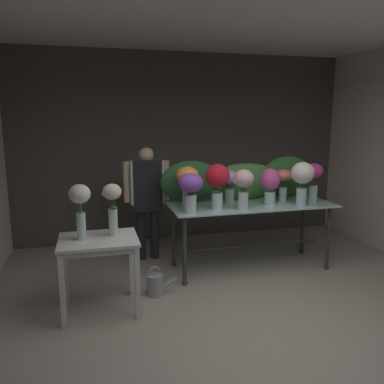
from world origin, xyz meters
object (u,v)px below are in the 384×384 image
object	(u,v)px
vase_blush_freesia	(244,184)
vase_violet_tulips	(191,188)
vase_crimson_anemones	(217,180)
side_table_white	(99,248)
vase_ivory_snapdragons	(302,178)
florist	(147,191)
vase_sunset_ranunculus	(187,181)
vase_cream_lisianthus_tall	(112,203)
vase_coral_peonies	(284,180)
vase_white_roses_tall	(80,204)
display_table_glass	(251,214)
vase_magenta_hydrangea	(313,177)
vase_fuchsia_stock	(270,183)
vase_lilac_carnations	(230,182)
watering_can	(155,284)

from	to	relation	value
vase_blush_freesia	vase_violet_tulips	distance (m)	0.65
vase_blush_freesia	vase_crimson_anemones	size ratio (longest dim) A/B	0.88
side_table_white	vase_ivory_snapdragons	xyz separation A→B (m)	(2.51, 0.43, 0.56)
florist	vase_sunset_ranunculus	size ratio (longest dim) A/B	3.09
vase_blush_freesia	vase_violet_tulips	size ratio (longest dim) A/B	1.05
vase_cream_lisianthus_tall	vase_ivory_snapdragons	bearing A→B (deg)	8.76
florist	vase_coral_peonies	distance (m)	1.84
florist	vase_ivory_snapdragons	xyz separation A→B (m)	(1.82, -0.93, 0.25)
vase_sunset_ranunculus	vase_white_roses_tall	world-z (taller)	vase_sunset_ranunculus
florist	side_table_white	bearing A→B (deg)	-116.92
florist	display_table_glass	bearing A→B (deg)	-28.29
side_table_white	vase_white_roses_tall	xyz separation A→B (m)	(-0.16, 0.00, 0.47)
vase_crimson_anemones	vase_violet_tulips	distance (m)	0.37
vase_magenta_hydrangea	vase_fuchsia_stock	xyz separation A→B (m)	(-0.59, 0.03, -0.06)
vase_coral_peonies	vase_violet_tulips	distance (m)	1.37
vase_ivory_snapdragons	vase_violet_tulips	world-z (taller)	vase_ivory_snapdragons
vase_magenta_hydrangea	vase_violet_tulips	world-z (taller)	vase_magenta_hydrangea
florist	vase_cream_lisianthus_tall	distance (m)	1.41
vase_coral_peonies	vase_crimson_anemones	world-z (taller)	vase_crimson_anemones
vase_lilac_carnations	vase_violet_tulips	distance (m)	0.73
display_table_glass	vase_crimson_anemones	size ratio (longest dim) A/B	3.83
vase_coral_peonies	vase_crimson_anemones	size ratio (longest dim) A/B	0.77
vase_crimson_anemones	vase_fuchsia_stock	size ratio (longest dim) A/B	1.20
display_table_glass	side_table_white	xyz separation A→B (m)	(-1.94, -0.69, -0.06)
vase_fuchsia_stock	watering_can	distance (m)	1.90
side_table_white	vase_coral_peonies	distance (m)	2.55
vase_magenta_hydrangea	vase_sunset_ranunculus	xyz separation A→B (m)	(-1.66, 0.12, 0.01)
vase_ivory_snapdragons	vase_white_roses_tall	distance (m)	2.70
vase_fuchsia_stock	vase_ivory_snapdragons	xyz separation A→B (m)	(0.35, -0.16, 0.09)
vase_sunset_ranunculus	watering_can	bearing A→B (deg)	-135.28
vase_magenta_hydrangea	vase_ivory_snapdragons	size ratio (longest dim) A/B	0.93
vase_coral_peonies	watering_can	bearing A→B (deg)	-163.90
vase_coral_peonies	vase_magenta_hydrangea	world-z (taller)	vase_magenta_hydrangea
side_table_white	vase_blush_freesia	distance (m)	1.84
vase_ivory_snapdragons	vase_blush_freesia	bearing A→B (deg)	-178.61
vase_blush_freesia	vase_lilac_carnations	size ratio (longest dim) A/B	1.15
vase_violet_tulips	vase_fuchsia_stock	bearing A→B (deg)	8.91
vase_blush_freesia	vase_fuchsia_stock	xyz separation A→B (m)	(0.44, 0.18, -0.04)
florist	vase_lilac_carnations	bearing A→B (deg)	-29.03
florist	watering_can	world-z (taller)	florist
vase_magenta_hydrangea	vase_cream_lisianthus_tall	distance (m)	2.64
vase_magenta_hydrangea	vase_fuchsia_stock	bearing A→B (deg)	177.28
vase_blush_freesia	vase_magenta_hydrangea	size ratio (longest dim) A/B	0.95
vase_sunset_ranunculus	vase_lilac_carnations	bearing A→B (deg)	12.30
side_table_white	vase_magenta_hydrangea	bearing A→B (deg)	11.46
vase_violet_tulips	watering_can	xyz separation A→B (m)	(-0.47, -0.22, -1.04)
vase_lilac_carnations	vase_cream_lisianthus_tall	size ratio (longest dim) A/B	0.79
florist	vase_white_roses_tall	size ratio (longest dim) A/B	2.84
florist	vase_blush_freesia	distance (m)	1.42
florist	vase_violet_tulips	distance (m)	1.03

